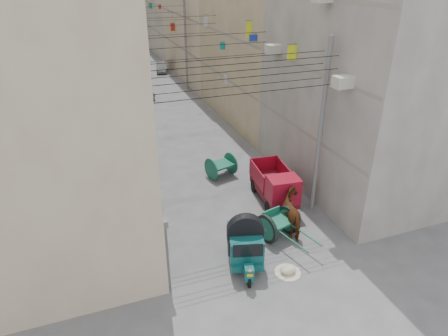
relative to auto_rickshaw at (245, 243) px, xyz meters
name	(u,v)px	position (x,y,z in m)	size (l,w,h in m)	color
ground	(312,326)	(0.88, -3.55, -1.00)	(140.00, 140.00, 0.00)	#4C4C4F
building_row_left	(43,14)	(-7.12, 30.58, 5.46)	(8.00, 62.00, 14.00)	#C8B397
building_row_right	(211,8)	(8.87, 30.58, 5.46)	(8.00, 62.00, 14.00)	#A39E99
shutters_left	(135,167)	(-3.04, 6.83, 0.49)	(0.18, 14.40, 2.88)	#48484C
signboards	(162,71)	(0.87, 18.11, 2.43)	(8.22, 40.52, 5.67)	beige
ac_units	(309,43)	(4.53, 4.12, 6.43)	(0.70, 6.55, 3.35)	#B6B2A3
utility_poles	(177,78)	(0.88, 13.45, 3.00)	(7.40, 22.20, 8.00)	slate
overhead_cables	(186,39)	(0.88, 10.85, 5.77)	(7.40, 22.52, 1.12)	black
auto_rickshaw	(245,243)	(0.00, 0.00, 0.00)	(1.79, 2.50, 1.70)	black
tonga_cart	(278,224)	(1.97, 1.12, -0.35)	(1.72, 2.96, 1.26)	black
mini_truck	(277,188)	(3.11, 3.48, -0.12)	(1.76, 3.38, 1.83)	black
second_cart	(221,166)	(1.59, 7.13, -0.35)	(1.65, 1.54, 1.22)	#145841
feed_sack	(288,269)	(1.34, -1.04, -0.85)	(0.62, 0.50, 0.31)	beige
horse	(295,213)	(2.87, 1.30, -0.13)	(0.94, 2.05, 1.74)	#602F16
distant_car_white	(144,91)	(0.23, 23.40, -0.47)	(1.25, 3.12, 1.06)	#B5B5B5
distant_car_grey	(161,67)	(3.68, 32.17, -0.47)	(1.13, 3.25, 1.07)	slate
distant_car_green	(130,73)	(0.02, 29.99, -0.38)	(1.74, 4.28, 1.24)	#1A4B2E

